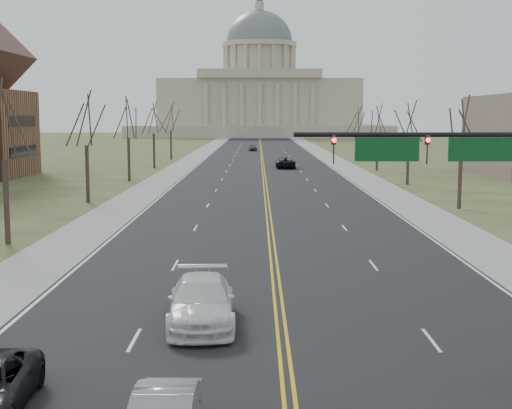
{
  "coord_description": "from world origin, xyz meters",
  "views": [
    {
      "loc": [
        -0.86,
        -13.18,
        7.52
      ],
      "look_at": [
        -0.92,
        22.8,
        3.0
      ],
      "focal_mm": 50.0,
      "sensor_mm": 36.0,
      "label": 1
    }
  ],
  "objects_px": {
    "signal_mast": "(479,162)",
    "car_far_nb": "(285,163)",
    "car_far_sb": "(253,148)",
    "car_sb_inner_second": "(202,301)"
  },
  "relations": [
    {
      "from": "signal_mast",
      "to": "car_far_nb",
      "type": "bearing_deg",
      "value": 93.27
    },
    {
      "from": "signal_mast",
      "to": "car_far_nb",
      "type": "distance_m",
      "value": 75.09
    },
    {
      "from": "signal_mast",
      "to": "car_far_sb",
      "type": "xyz_separation_m",
      "value": [
        -9.26,
        124.28,
        -5.07
      ]
    },
    {
      "from": "signal_mast",
      "to": "car_sb_inner_second",
      "type": "relative_size",
      "value": 2.1
    },
    {
      "from": "car_sb_inner_second",
      "to": "signal_mast",
      "type": "bearing_deg",
      "value": 5.58
    },
    {
      "from": "car_far_nb",
      "to": "car_sb_inner_second",
      "type": "bearing_deg",
      "value": 83.83
    },
    {
      "from": "car_sb_inner_second",
      "to": "car_far_sb",
      "type": "bearing_deg",
      "value": 86.01
    },
    {
      "from": "signal_mast",
      "to": "car_far_sb",
      "type": "height_order",
      "value": "signal_mast"
    },
    {
      "from": "car_far_nb",
      "to": "signal_mast",
      "type": "bearing_deg",
      "value": 91.61
    },
    {
      "from": "signal_mast",
      "to": "car_far_sb",
      "type": "distance_m",
      "value": 124.73
    }
  ]
}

